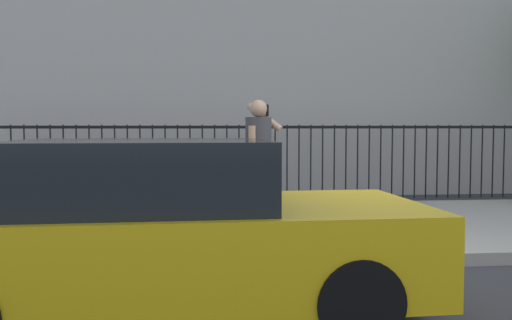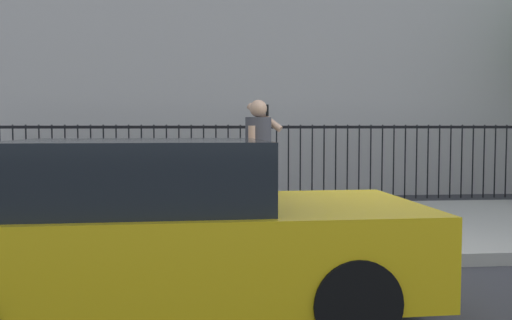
# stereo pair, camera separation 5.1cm
# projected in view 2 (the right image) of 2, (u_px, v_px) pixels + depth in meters

# --- Properties ---
(ground_plane) EXTENTS (60.00, 60.00, 0.00)m
(ground_plane) POSITION_uv_depth(u_px,v_px,m) (384.00, 269.00, 6.20)
(ground_plane) COLOR #333338
(sidewalk) EXTENTS (28.00, 4.40, 0.15)m
(sidewalk) POSITION_uv_depth(u_px,v_px,m) (336.00, 227.00, 8.38)
(sidewalk) COLOR #9E9B93
(sidewalk) RESTS_ON ground
(iron_fence) EXTENTS (12.03, 0.04, 1.60)m
(iron_fence) POSITION_uv_depth(u_px,v_px,m) (294.00, 152.00, 12.00)
(iron_fence) COLOR black
(iron_fence) RESTS_ON ground
(taxi_yellow) EXTENTS (4.25, 1.95, 1.45)m
(taxi_yellow) POSITION_uv_depth(u_px,v_px,m) (159.00, 232.00, 4.62)
(taxi_yellow) COLOR yellow
(taxi_yellow) RESTS_ON ground
(pedestrian_on_phone) EXTENTS (0.62, 0.73, 1.76)m
(pedestrian_on_phone) POSITION_uv_depth(u_px,v_px,m) (257.00, 156.00, 7.36)
(pedestrian_on_phone) COLOR tan
(pedestrian_on_phone) RESTS_ON sidewalk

